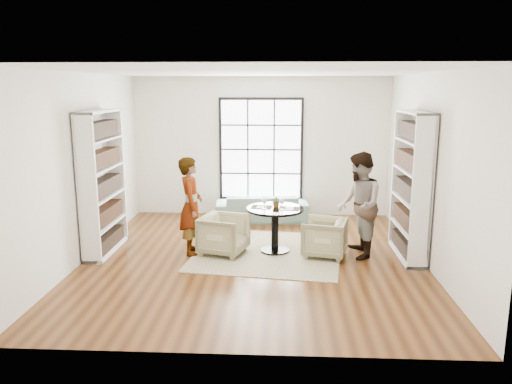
# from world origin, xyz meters

# --- Properties ---
(ground) EXTENTS (6.00, 6.00, 0.00)m
(ground) POSITION_xyz_m (0.00, 0.00, 0.00)
(ground) COLOR brown
(room_shell) EXTENTS (6.00, 6.01, 6.00)m
(room_shell) POSITION_xyz_m (0.00, 0.54, 1.26)
(room_shell) COLOR silver
(room_shell) RESTS_ON ground
(rug) EXTENTS (2.71, 2.71, 0.01)m
(rug) POSITION_xyz_m (0.23, 0.37, 0.01)
(rug) COLOR #BAA88B
(rug) RESTS_ON ground
(pedestal_table) EXTENTS (0.97, 0.97, 0.77)m
(pedestal_table) POSITION_xyz_m (0.35, 0.40, 0.56)
(pedestal_table) COLOR black
(pedestal_table) RESTS_ON ground
(sofa) EXTENTS (1.98, 0.92, 0.56)m
(sofa) POSITION_xyz_m (0.04, 2.45, 0.28)
(sofa) COLOR #759C95
(sofa) RESTS_ON ground
(armchair_left) EXTENTS (0.91, 0.89, 0.67)m
(armchair_left) POSITION_xyz_m (-0.51, 0.25, 0.33)
(armchair_left) COLOR tan
(armchair_left) RESTS_ON ground
(armchair_right) EXTENTS (0.84, 0.83, 0.64)m
(armchair_right) POSITION_xyz_m (1.17, 0.22, 0.32)
(armchair_right) COLOR tan
(armchair_right) RESTS_ON ground
(person_left) EXTENTS (0.48, 0.65, 1.65)m
(person_left) POSITION_xyz_m (-1.06, 0.25, 0.82)
(person_left) COLOR gray
(person_left) RESTS_ON ground
(person_right) EXTENTS (0.69, 0.87, 1.75)m
(person_right) POSITION_xyz_m (1.72, 0.22, 0.87)
(person_right) COLOR gray
(person_right) RESTS_ON ground
(placemat_left) EXTENTS (0.37, 0.30, 0.01)m
(placemat_left) POSITION_xyz_m (0.12, 0.44, 0.78)
(placemat_left) COLOR black
(placemat_left) RESTS_ON pedestal_table
(placemat_right) EXTENTS (0.37, 0.30, 0.01)m
(placemat_right) POSITION_xyz_m (0.58, 0.35, 0.78)
(placemat_right) COLOR black
(placemat_right) RESTS_ON pedestal_table
(cutlery_left) EXTENTS (0.16, 0.23, 0.01)m
(cutlery_left) POSITION_xyz_m (0.12, 0.44, 0.79)
(cutlery_left) COLOR silver
(cutlery_left) RESTS_ON placemat_left
(cutlery_right) EXTENTS (0.16, 0.23, 0.01)m
(cutlery_right) POSITION_xyz_m (0.58, 0.35, 0.79)
(cutlery_right) COLOR silver
(cutlery_right) RESTS_ON placemat_right
(wine_glass_left) EXTENTS (0.09, 0.09, 0.21)m
(wine_glass_left) POSITION_xyz_m (0.17, 0.28, 0.92)
(wine_glass_left) COLOR silver
(wine_glass_left) RESTS_ON pedestal_table
(wine_glass_right) EXTENTS (0.09, 0.09, 0.21)m
(wine_glass_right) POSITION_xyz_m (0.46, 0.27, 0.92)
(wine_glass_right) COLOR silver
(wine_glass_right) RESTS_ON pedestal_table
(flower_centerpiece) EXTENTS (0.19, 0.17, 0.21)m
(flower_centerpiece) POSITION_xyz_m (0.37, 0.46, 0.88)
(flower_centerpiece) COLOR gray
(flower_centerpiece) RESTS_ON pedestal_table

